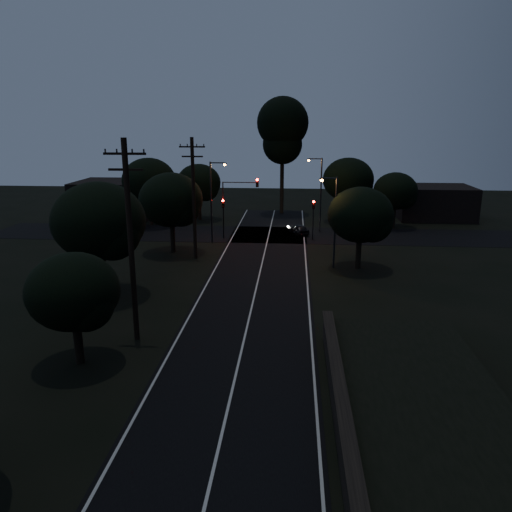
{
  "coord_description": "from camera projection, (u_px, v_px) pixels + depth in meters",
  "views": [
    {
      "loc": [
        2.63,
        -10.17,
        11.82
      ],
      "look_at": [
        0.0,
        24.0,
        2.5
      ],
      "focal_mm": 35.0,
      "sensor_mm": 36.0,
      "label": 1
    }
  ],
  "objects": [
    {
      "name": "tree_left_d",
      "position": [
        173.0,
        201.0,
        45.04
      ],
      "size": [
        5.79,
        5.79,
        7.35
      ],
      "color": "black",
      "rests_on": "ground"
    },
    {
      "name": "tree_far_ne",
      "position": [
        350.0,
        181.0,
        59.09
      ],
      "size": [
        6.04,
        6.04,
        7.63
      ],
      "color": "black",
      "rests_on": "ground"
    },
    {
      "name": "building_right",
      "position": [
        434.0,
        202.0,
        62.07
      ],
      "size": [
        9.0,
        7.0,
        4.0
      ],
      "primitive_type": "cube",
      "color": "black",
      "rests_on": "ground"
    },
    {
      "name": "streetlight_b",
      "position": [
        319.0,
        190.0,
        53.8
      ],
      "size": [
        1.66,
        0.26,
        8.0
      ],
      "color": "black",
      "rests_on": "ground"
    },
    {
      "name": "utility_pole_far",
      "position": [
        194.0,
        197.0,
        42.87
      ],
      "size": [
        2.2,
        0.3,
        10.5
      ],
      "color": "black",
      "rests_on": "ground"
    },
    {
      "name": "road_surface",
      "position": [
        262.0,
        262.0,
        43.02
      ],
      "size": [
        60.0,
        70.0,
        0.03
      ],
      "color": "black",
      "rests_on": "ground"
    },
    {
      "name": "streetlight_a",
      "position": [
        213.0,
        197.0,
        48.81
      ],
      "size": [
        1.66,
        0.26,
        8.0
      ],
      "color": "black",
      "rests_on": "ground"
    },
    {
      "name": "signal_right",
      "position": [
        313.0,
        212.0,
        50.47
      ],
      "size": [
        0.28,
        0.35,
        4.1
      ],
      "color": "black",
      "rests_on": "ground"
    },
    {
      "name": "tree_left_b",
      "position": [
        76.0,
        294.0,
        24.15
      ],
      "size": [
        4.5,
        4.5,
        5.71
      ],
      "color": "black",
      "rests_on": "ground"
    },
    {
      "name": "car",
      "position": [
        299.0,
        229.0,
        53.58
      ],
      "size": [
        2.45,
        3.46,
        1.09
      ],
      "primitive_type": "imported",
      "rotation": [
        0.0,
        0.0,
        3.54
      ],
      "color": "black",
      "rests_on": "ground"
    },
    {
      "name": "utility_pole_mid",
      "position": [
        130.0,
        239.0,
        26.45
      ],
      "size": [
        2.2,
        0.3,
        11.0
      ],
      "color": "black",
      "rests_on": "ground"
    },
    {
      "name": "streetlight_c",
      "position": [
        333.0,
        216.0,
        40.37
      ],
      "size": [
        1.46,
        0.26,
        7.5
      ],
      "color": "black",
      "rests_on": "ground"
    },
    {
      "name": "signal_mast",
      "position": [
        239.0,
        197.0,
        50.63
      ],
      "size": [
        3.7,
        0.35,
        6.25
      ],
      "color": "black",
      "rests_on": "ground"
    },
    {
      "name": "tree_far_w",
      "position": [
        150.0,
        182.0,
        56.91
      ],
      "size": [
        6.1,
        6.1,
        7.77
      ],
      "color": "black",
      "rests_on": "ground"
    },
    {
      "name": "retaining_wall",
      "position": [
        456.0,
        500.0,
        15.23
      ],
      "size": [
        6.93,
        26.0,
        1.6
      ],
      "color": "black",
      "rests_on": "ground"
    },
    {
      "name": "tree_right_a",
      "position": [
        363.0,
        217.0,
        40.09
      ],
      "size": [
        5.3,
        5.3,
        6.73
      ],
      "color": "black",
      "rests_on": "ground"
    },
    {
      "name": "building_left",
      "position": [
        118.0,
        198.0,
        64.01
      ],
      "size": [
        10.0,
        8.0,
        4.4
      ],
      "primitive_type": "cube",
      "color": "black",
      "rests_on": "ground"
    },
    {
      "name": "tall_pine",
      "position": [
        283.0,
        130.0,
        63.12
      ],
      "size": [
        6.52,
        6.52,
        14.82
      ],
      "color": "black",
      "rests_on": "ground"
    },
    {
      "name": "tree_left_c",
      "position": [
        101.0,
        224.0,
        33.54
      ],
      "size": [
        6.28,
        6.28,
        7.93
      ],
      "color": "black",
      "rests_on": "ground"
    },
    {
      "name": "signal_left",
      "position": [
        223.0,
        211.0,
        51.15
      ],
      "size": [
        0.28,
        0.35,
        4.1
      ],
      "color": "black",
      "rests_on": "ground"
    },
    {
      "name": "tree_far_e",
      "position": [
        397.0,
        192.0,
        56.09
      ],
      "size": [
        4.92,
        4.92,
        6.25
      ],
      "color": "black",
      "rests_on": "ground"
    },
    {
      "name": "tree_far_nw",
      "position": [
        200.0,
        184.0,
        60.58
      ],
      "size": [
        5.36,
        5.36,
        6.79
      ],
      "color": "black",
      "rests_on": "ground"
    }
  ]
}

